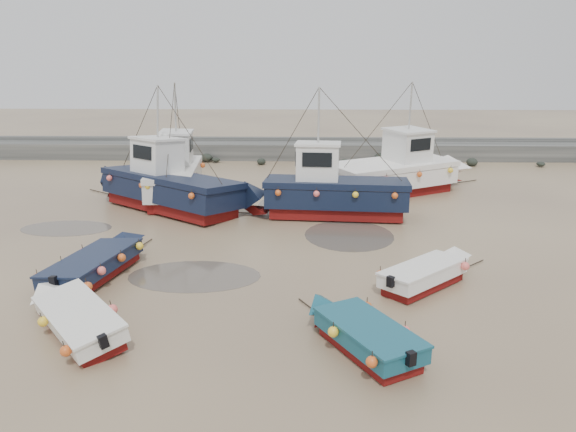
% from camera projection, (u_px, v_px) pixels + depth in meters
% --- Properties ---
extents(ground, '(120.00, 120.00, 0.00)m').
position_uv_depth(ground, '(250.00, 263.00, 21.69)').
color(ground, tan).
rests_on(ground, ground).
extents(seawall, '(60.00, 4.92, 1.50)m').
position_uv_depth(seawall, '(276.00, 150.00, 42.61)').
color(seawall, slate).
rests_on(seawall, ground).
extents(puddle_a, '(4.83, 4.83, 0.01)m').
position_uv_depth(puddle_a, '(195.00, 276.00, 20.39)').
color(puddle_a, '#554C43').
rests_on(puddle_a, ground).
extents(puddle_b, '(3.96, 3.96, 0.01)m').
position_uv_depth(puddle_b, '(349.00, 235.00, 24.93)').
color(puddle_b, '#554C43').
rests_on(puddle_b, ground).
extents(puddle_c, '(4.18, 4.18, 0.01)m').
position_uv_depth(puddle_c, '(66.00, 228.00, 25.90)').
color(puddle_c, '#554C43').
rests_on(puddle_c, ground).
extents(puddle_d, '(5.68, 5.68, 0.01)m').
position_uv_depth(puddle_d, '(311.00, 205.00, 29.90)').
color(puddle_d, '#554C43').
rests_on(puddle_d, ground).
extents(dinghy_0, '(4.53, 5.29, 1.43)m').
position_uv_depth(dinghy_0, '(78.00, 313.00, 16.30)').
color(dinghy_0, maroon).
rests_on(dinghy_0, ground).
extents(dinghy_1, '(3.02, 6.47, 1.43)m').
position_uv_depth(dinghy_1, '(99.00, 260.00, 20.45)').
color(dinghy_1, maroon).
rests_on(dinghy_1, ground).
extents(dinghy_2, '(3.40, 5.16, 1.43)m').
position_uv_depth(dinghy_2, '(361.00, 329.00, 15.34)').
color(dinghy_2, maroon).
rests_on(dinghy_2, ground).
extents(dinghy_3, '(4.63, 4.33, 1.43)m').
position_uv_depth(dinghy_3, '(430.00, 270.00, 19.45)').
color(dinghy_3, maroon).
rests_on(dinghy_3, ground).
extents(cabin_boat_0, '(9.79, 7.68, 6.22)m').
position_uv_depth(cabin_boat_0, '(161.00, 184.00, 28.82)').
color(cabin_boat_0, maroon).
rests_on(cabin_boat_0, ground).
extents(cabin_boat_1, '(3.01, 10.01, 6.22)m').
position_uv_depth(cabin_boat_1, '(176.00, 173.00, 31.18)').
color(cabin_boat_1, maroon).
rests_on(cabin_boat_1, ground).
extents(cabin_boat_2, '(10.13, 3.35, 6.22)m').
position_uv_depth(cabin_boat_2, '(324.00, 190.00, 27.41)').
color(cabin_boat_2, maroon).
rests_on(cabin_boat_2, ground).
extents(cabin_boat_3, '(9.85, 6.93, 6.22)m').
position_uv_depth(cabin_boat_3, '(401.00, 170.00, 32.19)').
color(cabin_boat_3, maroon).
rests_on(cabin_boat_3, ground).
extents(person, '(0.73, 0.71, 1.70)m').
position_uv_depth(person, '(189.00, 213.00, 28.28)').
color(person, '#161B32').
rests_on(person, ground).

